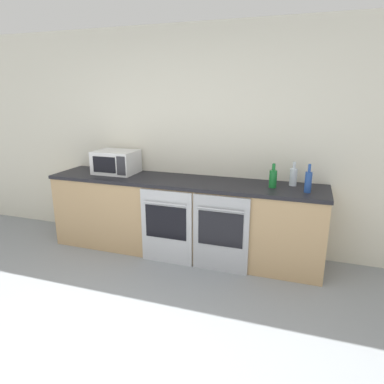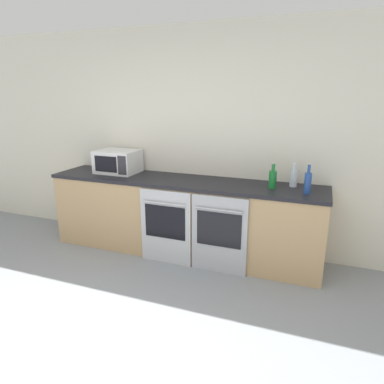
% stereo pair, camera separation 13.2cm
% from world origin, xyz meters
% --- Properties ---
extents(wall_back, '(10.00, 0.06, 2.60)m').
position_xyz_m(wall_back, '(0.00, 2.47, 1.30)').
color(wall_back, silver).
rests_on(wall_back, ground_plane).
extents(counter_back, '(3.20, 0.64, 0.89)m').
position_xyz_m(counter_back, '(0.00, 2.13, 0.45)').
color(counter_back, tan).
rests_on(counter_back, ground_plane).
extents(oven_left, '(0.59, 0.06, 0.84)m').
position_xyz_m(oven_left, '(-0.07, 1.81, 0.43)').
color(oven_left, '#B7BABF').
rests_on(oven_left, ground_plane).
extents(oven_right, '(0.59, 0.06, 0.84)m').
position_xyz_m(oven_right, '(0.54, 1.81, 0.43)').
color(oven_right, '#A8AAAF').
rests_on(oven_right, ground_plane).
extents(microwave, '(0.50, 0.40, 0.28)m').
position_xyz_m(microwave, '(-0.89, 2.21, 1.03)').
color(microwave, silver).
rests_on(microwave, counter_back).
extents(bottle_green, '(0.08, 0.08, 0.25)m').
position_xyz_m(bottle_green, '(1.01, 2.13, 0.99)').
color(bottle_green, '#19722D').
rests_on(bottle_green, counter_back).
extents(bottle_blue, '(0.07, 0.07, 0.29)m').
position_xyz_m(bottle_blue, '(1.36, 2.05, 1.01)').
color(bottle_blue, '#234793').
rests_on(bottle_blue, counter_back).
extents(bottle_clear, '(0.08, 0.08, 0.26)m').
position_xyz_m(bottle_clear, '(1.21, 2.27, 1.00)').
color(bottle_clear, silver).
rests_on(bottle_clear, counter_back).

